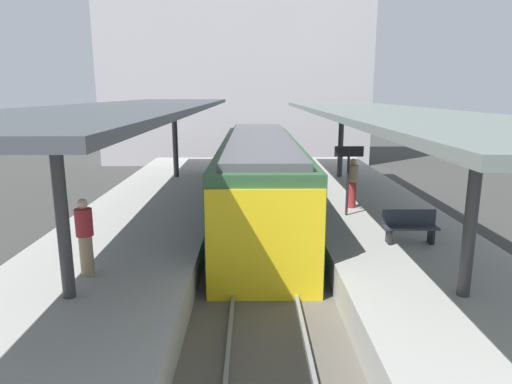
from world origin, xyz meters
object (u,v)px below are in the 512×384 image
at_px(passenger_mid_platform, 352,182).
at_px(passenger_near_bench, 85,236).
at_px(commuter_train, 260,180).
at_px(platform_bench, 410,225).
at_px(platform_sign, 348,165).

bearing_deg(passenger_mid_platform, passenger_near_bench, -140.39).
bearing_deg(passenger_near_bench, commuter_train, 61.44).
height_order(platform_bench, passenger_mid_platform, passenger_mid_platform).
bearing_deg(platform_bench, platform_sign, 111.82).
xyz_separation_m(platform_bench, passenger_mid_platform, (-0.71, 3.67, 0.41)).
distance_m(platform_sign, passenger_mid_platform, 1.28).
xyz_separation_m(platform_bench, platform_sign, (-1.08, 2.70, 1.16)).
bearing_deg(platform_bench, passenger_mid_platform, 100.95).
height_order(passenger_near_bench, passenger_mid_platform, passenger_mid_platform).
bearing_deg(passenger_near_bench, platform_sign, 36.00).
xyz_separation_m(platform_sign, passenger_near_bench, (-6.56, -4.77, -0.75)).
height_order(platform_bench, platform_sign, platform_sign).
bearing_deg(passenger_mid_platform, commuter_train, 157.41).
distance_m(commuter_train, passenger_mid_platform, 3.37).
height_order(commuter_train, passenger_mid_platform, commuter_train).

